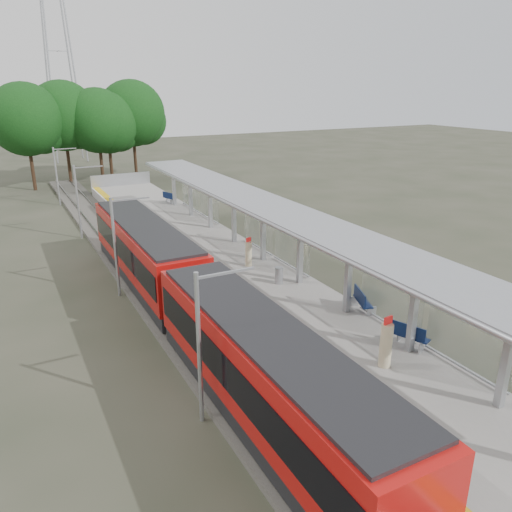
{
  "coord_description": "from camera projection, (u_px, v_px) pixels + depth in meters",
  "views": [
    {
      "loc": [
        -11.26,
        -6.46,
        10.84
      ],
      "look_at": [
        0.19,
        15.45,
        2.3
      ],
      "focal_mm": 35.0,
      "sensor_mm": 36.0,
      "label": 1
    }
  ],
  "objects": [
    {
      "name": "canopy",
      "position": [
        273.0,
        215.0,
        26.78
      ],
      "size": [
        3.27,
        38.0,
        3.66
      ],
      "color": "#9EA0A5",
      "rests_on": "platform"
    },
    {
      "name": "train",
      "position": [
        190.0,
        295.0,
        21.94
      ],
      "size": [
        2.74,
        27.6,
        3.62
      ],
      "color": "black",
      "rests_on": "ground"
    },
    {
      "name": "bench_mid",
      "position": [
        361.0,
        300.0,
        22.65
      ],
      "size": [
        1.02,
        1.63,
        1.07
      ],
      "rotation": [
        0.0,
        0.0,
        -0.37
      ],
      "color": "#0D1C44",
      "rests_on": "platform"
    },
    {
      "name": "bench_near",
      "position": [
        409.0,
        335.0,
        19.57
      ],
      "size": [
        0.97,
        1.52,
        1.0
      ],
      "rotation": [
        0.0,
        0.0,
        0.39
      ],
      "color": "#0D1C44",
      "rests_on": "platform"
    },
    {
      "name": "trackbed",
      "position": [
        147.0,
        281.0,
        28.63
      ],
      "size": [
        3.0,
        70.0,
        0.24
      ],
      "primitive_type": "cube",
      "color": "#59544C",
      "rests_on": "ground"
    },
    {
      "name": "ground",
      "position": [
        506.0,
        495.0,
        13.89
      ],
      "size": [
        200.0,
        200.0,
        0.0
      ],
      "primitive_type": "plane",
      "color": "#474438",
      "rests_on": "ground"
    },
    {
      "name": "tactile_strip",
      "position": [
        179.0,
        261.0,
        29.19
      ],
      "size": [
        0.6,
        50.0,
        0.02
      ],
      "primitive_type": "cube",
      "color": "gold",
      "rests_on": "platform"
    },
    {
      "name": "pylon",
      "position": [
        54.0,
        21.0,
        68.38
      ],
      "size": [
        8.0,
        4.0,
        38.0
      ],
      "primitive_type": null,
      "color": "#9EA0A5",
      "rests_on": "ground"
    },
    {
      "name": "info_pillar_near",
      "position": [
        386.0,
        345.0,
        18.12
      ],
      "size": [
        0.45,
        0.45,
        2.0
      ],
      "rotation": [
        0.0,
        0.0,
        0.13
      ],
      "color": "beige",
      "rests_on": "platform"
    },
    {
      "name": "info_pillar_far",
      "position": [
        249.0,
        254.0,
        28.3
      ],
      "size": [
        0.38,
        0.38,
        1.68
      ],
      "rotation": [
        0.0,
        0.0,
        0.27
      ],
      "color": "beige",
      "rests_on": "platform"
    },
    {
      "name": "platform",
      "position": [
        219.0,
        263.0,
        30.48
      ],
      "size": [
        6.0,
        50.0,
        1.0
      ],
      "primitive_type": "cube",
      "color": "gray",
      "rests_on": "ground"
    },
    {
      "name": "tree_cluster",
      "position": [
        85.0,
        118.0,
        55.24
      ],
      "size": [
        19.29,
        10.11,
        11.42
      ],
      "color": "#382316",
      "rests_on": "ground"
    },
    {
      "name": "litter_bin",
      "position": [
        279.0,
        275.0,
        25.88
      ],
      "size": [
        0.45,
        0.45,
        0.89
      ],
      "primitive_type": "cylinder",
      "rotation": [
        0.0,
        0.0,
        0.03
      ],
      "color": "#9EA0A5",
      "rests_on": "platform"
    },
    {
      "name": "end_fence",
      "position": [
        121.0,
        179.0,
        51.01
      ],
      "size": [
        6.0,
        0.1,
        1.2
      ],
      "primitive_type": "cube",
      "color": "#9EA0A5",
      "rests_on": "platform"
    },
    {
      "name": "catenary_masts",
      "position": [
        116.0,
        244.0,
        26.13
      ],
      "size": [
        2.08,
        48.16,
        5.4
      ],
      "color": "#9EA0A5",
      "rests_on": "ground"
    },
    {
      "name": "bench_far",
      "position": [
        169.0,
        197.0,
        43.54
      ],
      "size": [
        0.86,
        1.41,
        0.92
      ],
      "rotation": [
        0.0,
        0.0,
        0.35
      ],
      "color": "#0D1C44",
      "rests_on": "platform"
    }
  ]
}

